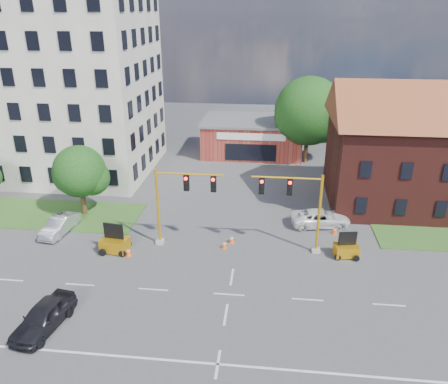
# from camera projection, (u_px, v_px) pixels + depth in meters

# --- Properties ---
(ground) EXTENTS (120.00, 120.00, 0.00)m
(ground) POSITION_uv_depth(u_px,v_px,m) (229.00, 294.00, 28.09)
(ground) COLOR #48484A
(ground) RESTS_ON ground
(grass_verge_nw) EXTENTS (22.00, 6.00, 0.08)m
(grass_verge_nw) POSITION_uv_depth(u_px,v_px,m) (19.00, 213.00, 39.21)
(grass_verge_nw) COLOR #335A22
(grass_verge_nw) RESTS_ON ground
(lane_markings) EXTENTS (60.00, 36.00, 0.01)m
(lane_markings) POSITION_uv_depth(u_px,v_px,m) (224.00, 325.00, 25.34)
(lane_markings) COLOR silver
(lane_markings) RESTS_ON ground
(office_block) EXTENTS (18.40, 15.40, 20.60)m
(office_block) POSITION_uv_depth(u_px,v_px,m) (62.00, 77.00, 46.10)
(office_block) COLOR #BBB5A4
(office_block) RESTS_ON ground
(brick_shop) EXTENTS (12.40, 8.40, 4.30)m
(brick_shop) POSITION_uv_depth(u_px,v_px,m) (252.00, 136.00, 54.69)
(brick_shop) COLOR maroon
(brick_shop) RESTS_ON ground
(tree_large) EXTENTS (8.25, 7.86, 10.07)m
(tree_large) POSITION_uv_depth(u_px,v_px,m) (312.00, 113.00, 49.89)
(tree_large) COLOR #3C2915
(tree_large) RESTS_ON ground
(tree_nw_front) EXTENTS (4.73, 4.51, 6.30)m
(tree_nw_front) POSITION_uv_depth(u_px,v_px,m) (83.00, 173.00, 37.63)
(tree_nw_front) COLOR #3C2915
(tree_nw_front) RESTS_ON ground
(signal_mast_west) EXTENTS (5.30, 0.60, 6.20)m
(signal_mast_west) POSITION_uv_depth(u_px,v_px,m) (179.00, 199.00, 32.48)
(signal_mast_west) COLOR gray
(signal_mast_west) RESTS_ON ground
(signal_mast_east) EXTENTS (5.30, 0.60, 6.20)m
(signal_mast_east) POSITION_uv_depth(u_px,v_px,m) (297.00, 204.00, 31.61)
(signal_mast_east) COLOR gray
(signal_mast_east) RESTS_ON ground
(trailer_west) EXTENTS (2.14, 1.58, 2.25)m
(trailer_west) POSITION_uv_depth(u_px,v_px,m) (115.00, 243.00, 32.76)
(trailer_west) COLOR orange
(trailer_west) RESTS_ON ground
(trailer_east) EXTENTS (1.87, 1.40, 1.94)m
(trailer_east) POSITION_uv_depth(u_px,v_px,m) (346.00, 249.00, 32.15)
(trailer_east) COLOR orange
(trailer_east) RESTS_ON ground
(cone_a) EXTENTS (0.40, 0.40, 0.70)m
(cone_a) POSITION_uv_depth(u_px,v_px,m) (128.00, 252.00, 32.33)
(cone_a) COLOR #FF550D
(cone_a) RESTS_ON ground
(cone_b) EXTENTS (0.40, 0.40, 0.70)m
(cone_b) POSITION_uv_depth(u_px,v_px,m) (225.00, 245.00, 33.32)
(cone_b) COLOR #FF550D
(cone_b) RESTS_ON ground
(cone_c) EXTENTS (0.40, 0.40, 0.70)m
(cone_c) POSITION_uv_depth(u_px,v_px,m) (232.00, 239.00, 34.13)
(cone_c) COLOR #FF550D
(cone_c) RESTS_ON ground
(cone_d) EXTENTS (0.40, 0.40, 0.70)m
(cone_d) POSITION_uv_depth(u_px,v_px,m) (335.00, 230.00, 35.42)
(cone_d) COLOR #FF550D
(cone_d) RESTS_ON ground
(pickup_white) EXTENTS (5.27, 3.06, 1.38)m
(pickup_white) POSITION_uv_depth(u_px,v_px,m) (320.00, 218.00, 36.72)
(pickup_white) COLOR white
(pickup_white) RESTS_ON ground
(sedan_dark) EXTENTS (2.54, 4.79, 1.55)m
(sedan_dark) POSITION_uv_depth(u_px,v_px,m) (44.00, 317.00, 24.89)
(sedan_dark) COLOR black
(sedan_dark) RESTS_ON ground
(sedan_silver_front) EXTENTS (1.96, 4.32, 1.38)m
(sedan_silver_front) POSITION_uv_depth(u_px,v_px,m) (60.00, 225.00, 35.51)
(sedan_silver_front) COLOR #A4A6AC
(sedan_silver_front) RESTS_ON ground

